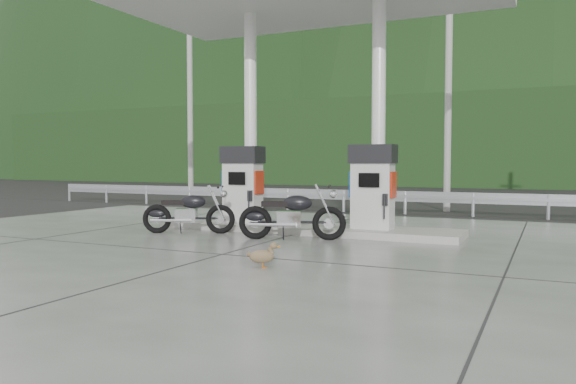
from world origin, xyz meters
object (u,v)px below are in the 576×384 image
at_px(gas_pump_right, 373,187).
at_px(duck, 262,257).
at_px(motorcycle_right, 292,216).
at_px(motorcycle_left, 189,213).
at_px(gas_pump_left, 243,184).

relative_size(gas_pump_right, duck, 3.97).
relative_size(gas_pump_right, motorcycle_right, 0.88).
height_order(gas_pump_right, duck, gas_pump_right).
height_order(motorcycle_left, duck, motorcycle_left).
bearing_deg(motorcycle_right, gas_pump_right, 25.33).
xyz_separation_m(gas_pump_right, motorcycle_right, (-1.31, -1.29, -0.56)).
height_order(gas_pump_left, gas_pump_right, same).
distance_m(gas_pump_left, duck, 5.18).
height_order(gas_pump_left, motorcycle_right, gas_pump_left).
bearing_deg(gas_pump_left, duck, -57.09).
bearing_deg(motorcycle_left, gas_pump_right, -2.83).
bearing_deg(gas_pump_left, motorcycle_left, -114.48).
relative_size(gas_pump_left, gas_pump_right, 1.00).
xyz_separation_m(gas_pump_right, motorcycle_left, (-3.81, -1.35, -0.59)).
bearing_deg(motorcycle_right, motorcycle_left, 162.15).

